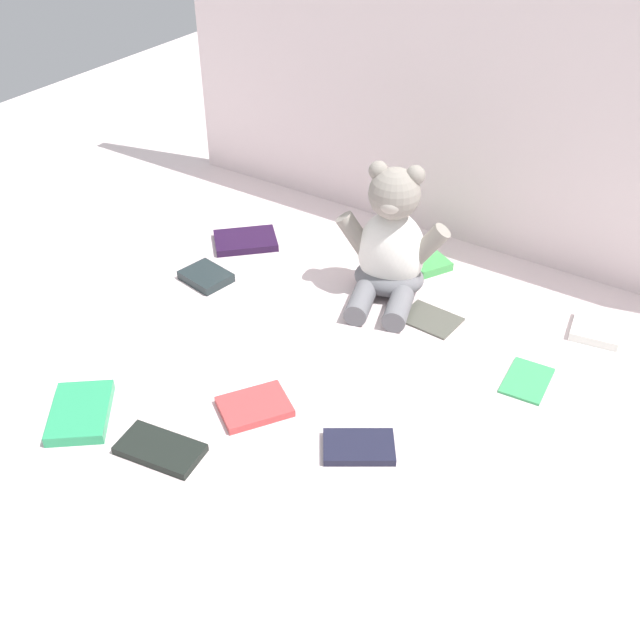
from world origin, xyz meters
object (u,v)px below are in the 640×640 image
Objects in this scene: book_case_1 at (160,449)px; book_case_9 at (255,407)px; book_case_7 at (527,379)px; book_case_6 at (80,412)px; book_case_8 at (596,329)px; book_case_3 at (431,318)px; book_case_0 at (205,277)px; book_case_4 at (422,258)px; book_case_5 at (359,447)px; book_case_2 at (246,241)px; teddy_bear at (391,248)px.

book_case_9 is at bearing 148.98° from book_case_1.
book_case_7 is at bearing 129.80° from book_case_1.
book_case_8 is (0.65, 0.71, -0.00)m from book_case_6.
book_case_6 is at bearing -29.07° from book_case_3.
book_case_0 is 0.79× the size of book_case_4.
book_case_4 reaches higher than book_case_1.
book_case_3 is at bearing -161.45° from book_case_6.
book_case_8 is 0.79× the size of book_case_9.
book_case_3 is at bearing 155.84° from book_case_5.
book_case_7 is at bearing -142.58° from book_case_2.
teddy_bear reaches higher than book_case_6.
book_case_0 is at bearing -116.08° from book_case_6.
book_case_4 is at bearing 164.49° from book_case_1.
teddy_bear is at bearing -150.59° from book_case_6.
book_case_1 is 1.18× the size of book_case_9.
book_case_2 is 0.78m from book_case_8.
book_case_6 is at bearing -144.61° from book_case_7.
book_case_6 reaches higher than book_case_4.
book_case_0 reaches higher than book_case_5.
book_case_8 reaches higher than book_case_5.
teddy_bear is 2.06× the size of book_case_1.
book_case_7 is (0.60, 0.50, -0.00)m from book_case_6.
book_case_4 and book_case_8 have the same top height.
book_case_7 is at bearing -104.39° from book_case_9.
book_case_4 is at bearing -58.33° from book_case_9.
teddy_bear is 2.42× the size of book_case_9.
book_case_4 is 0.43m from book_case_7.
book_case_1 and book_case_9 have the same top height.
book_case_5 is (0.53, -0.24, -0.00)m from book_case_0.
teddy_bear is 2.85× the size of book_case_0.
book_case_3 is 0.96× the size of book_case_5.
book_case_8 is at bearing 119.65° from book_case_3.
book_case_3 is 1.19× the size of book_case_8.
book_case_6 is at bearing -99.40° from book_case_5.
book_case_5 is at bearing -171.12° from book_case_2.
book_case_5 is 0.47m from book_case_6.
book_case_2 is at bearing -90.03° from book_case_3.
book_case_1 is 0.85m from book_case_8.
book_case_1 is at bearing 145.83° from book_case_6.
book_case_4 is 0.80m from book_case_6.
book_case_5 is (0.06, -0.38, 0.00)m from book_case_3.
teddy_bear is 0.40m from book_case_0.
book_case_1 is 1.25× the size of book_case_3.
teddy_bear is at bearing -58.17° from book_case_9.
book_case_2 is (-0.37, -0.01, -0.10)m from teddy_bear.
book_case_9 is (-0.36, -0.32, 0.00)m from book_case_7.
book_case_0 is 0.71× the size of book_case_6.
teddy_bear is at bearing 127.91° from book_case_0.
book_case_3 is at bearing 157.94° from book_case_7.
book_case_5 is 0.20m from book_case_9.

